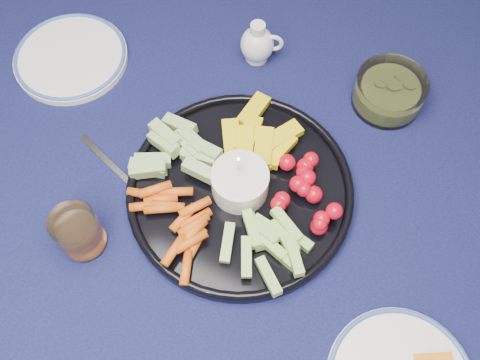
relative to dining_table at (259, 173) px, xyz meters
The scene contains 7 objects.
dining_table is the anchor object (origin of this frame).
crudite_platter 0.14m from the dining_table, 85.85° to the right, with size 0.36×0.36×0.12m.
creamer_pitcher 0.23m from the dining_table, 118.70° to the left, with size 0.08×0.06×0.08m.
pickle_bowl 0.27m from the dining_table, 51.70° to the left, with size 0.12×0.12×0.06m.
juice_tumbler 0.34m from the dining_table, 120.65° to the right, with size 0.07×0.07×0.08m.
fork_left 0.25m from the dining_table, 140.85° to the right, with size 0.16×0.06×0.00m.
side_plate_extra 0.41m from the dining_table, behind, with size 0.21×0.21×0.02m.
Camera 1 is at (0.19, -0.42, 1.53)m, focal length 40.00 mm.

